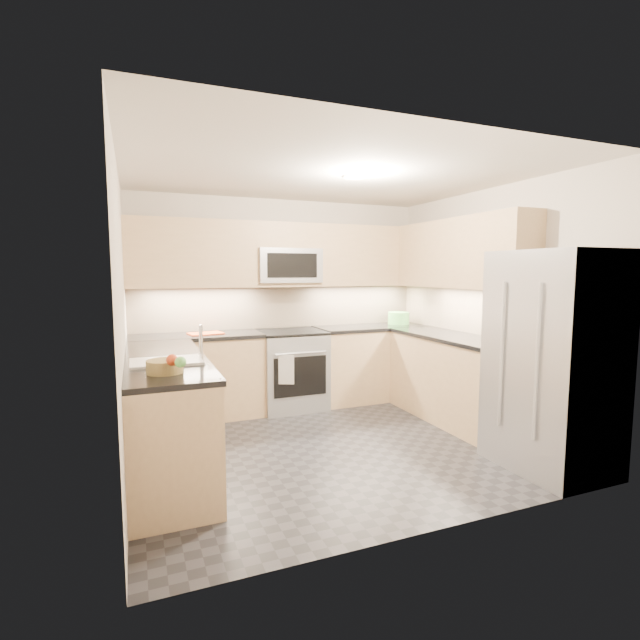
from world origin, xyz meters
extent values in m
cube|color=black|center=(0.00, 0.00, 0.00)|extent=(3.60, 3.20, 0.00)
cube|color=beige|center=(0.00, 0.00, 2.50)|extent=(3.60, 3.20, 0.02)
cube|color=beige|center=(0.00, 1.60, 1.25)|extent=(3.60, 0.02, 2.50)
cube|color=beige|center=(0.00, -1.60, 1.25)|extent=(3.60, 0.02, 2.50)
cube|color=beige|center=(-1.80, 0.00, 1.25)|extent=(0.02, 3.20, 2.50)
cube|color=beige|center=(1.80, 0.00, 1.25)|extent=(0.02, 3.20, 2.50)
cube|color=tan|center=(-1.09, 1.30, 0.45)|extent=(1.42, 0.60, 0.90)
cube|color=tan|center=(1.09, 1.30, 0.45)|extent=(1.42, 0.60, 0.90)
cube|color=tan|center=(1.50, 0.15, 0.45)|extent=(0.60, 1.70, 0.90)
cube|color=tan|center=(-1.50, 0.00, 0.45)|extent=(0.60, 2.00, 0.90)
cube|color=black|center=(-1.09, 1.30, 0.92)|extent=(1.42, 0.63, 0.04)
cube|color=black|center=(1.09, 1.30, 0.92)|extent=(1.42, 0.63, 0.04)
cube|color=black|center=(1.50, 0.15, 0.92)|extent=(0.63, 1.70, 0.04)
cube|color=black|center=(-1.50, 0.00, 0.92)|extent=(0.63, 2.00, 0.04)
cube|color=tan|center=(0.00, 1.43, 1.83)|extent=(3.60, 0.35, 0.75)
cube|color=tan|center=(1.62, 0.28, 1.83)|extent=(0.35, 1.95, 0.75)
cube|color=tan|center=(0.00, 1.60, 1.20)|extent=(3.60, 0.01, 0.51)
cube|color=tan|center=(1.80, 0.45, 1.20)|extent=(0.01, 2.30, 0.51)
cube|color=#9DA0A4|center=(0.00, 1.28, 0.46)|extent=(0.76, 0.65, 0.91)
cube|color=black|center=(0.00, 1.28, 0.92)|extent=(0.76, 0.65, 0.03)
cube|color=black|center=(0.00, 0.95, 0.45)|extent=(0.62, 0.02, 0.45)
cylinder|color=#B2B5BA|center=(0.00, 0.93, 0.72)|extent=(0.60, 0.02, 0.02)
cube|color=#9C9EA4|center=(0.00, 1.40, 1.70)|extent=(0.76, 0.40, 0.40)
cube|color=black|center=(0.00, 1.20, 1.70)|extent=(0.60, 0.01, 0.28)
cube|color=#94969B|center=(1.45, -1.15, 0.90)|extent=(0.70, 0.90, 1.80)
cylinder|color=#B2B5BA|center=(1.08, -1.33, 0.95)|extent=(0.02, 0.02, 1.20)
cylinder|color=#B2B5BA|center=(1.08, -0.97, 0.95)|extent=(0.02, 0.02, 1.20)
cube|color=white|center=(-1.50, -0.25, 0.88)|extent=(0.52, 0.38, 0.16)
cylinder|color=silver|center=(-1.24, -0.25, 1.08)|extent=(0.03, 0.03, 0.28)
cylinder|color=#5EC253|center=(1.51, 1.34, 1.02)|extent=(0.35, 0.35, 0.16)
cube|color=#C63D12|center=(-0.98, 1.31, 0.95)|extent=(0.40, 0.31, 0.01)
cylinder|color=olive|center=(-1.53, -0.61, 0.98)|extent=(0.33, 0.33, 0.09)
sphere|color=red|center=(-1.49, -0.77, 1.05)|extent=(0.08, 0.08, 0.08)
sphere|color=#63C353|center=(-1.45, -0.87, 1.05)|extent=(0.07, 0.07, 0.07)
cube|color=silver|center=(-0.18, 0.91, 0.55)|extent=(0.16, 0.08, 0.32)
camera|label=1|loc=(-1.71, -3.90, 1.63)|focal=26.00mm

